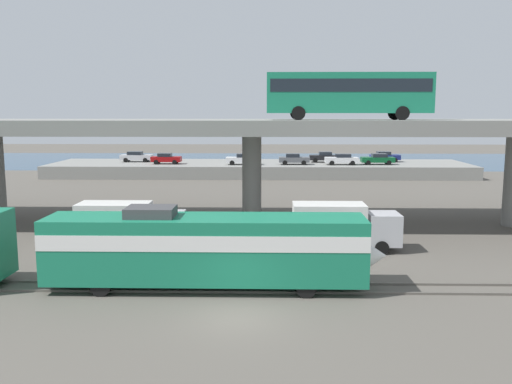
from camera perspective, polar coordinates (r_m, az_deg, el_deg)
ground_plane at (r=24.36m, az=-1.90°, el=-12.96°), size 260.00×260.00×0.00m
rail_strip_near at (r=27.41m, az=-1.52°, el=-10.37°), size 110.00×0.12×0.12m
rail_strip_far at (r=28.80m, az=-1.37°, el=-9.44°), size 110.00×0.12×0.12m
train_locomotive at (r=27.58m, az=-3.61°, el=-5.65°), size 17.00×3.04×4.18m
highway_overpass at (r=42.71m, az=-0.45°, el=6.44°), size 96.00×10.75×8.27m
transit_bus_on_overpass at (r=41.48m, az=9.57°, el=10.25°), size 12.00×2.68×3.40m
service_truck_west at (r=35.68m, az=8.98°, el=-3.44°), size 6.80×2.46×3.04m
service_truck_east at (r=36.51m, az=-13.16°, el=-3.29°), size 6.80×2.46×3.04m
pier_parking_lot at (r=78.09m, az=0.34°, el=2.43°), size 58.52×12.59×1.72m
parked_car_0 at (r=75.51m, az=3.95°, el=3.46°), size 4.15×1.94×1.50m
parked_car_1 at (r=81.54m, az=13.24°, el=3.61°), size 4.21×1.92×1.50m
parked_car_2 at (r=79.43m, az=7.09°, el=3.65°), size 4.04×1.82×1.50m
parked_car_3 at (r=77.08m, az=12.57°, el=3.38°), size 4.50×1.82×1.50m
parked_car_4 at (r=81.29m, az=-12.33°, el=3.63°), size 4.56×1.91×1.50m
parked_car_5 at (r=75.13m, az=-1.39°, el=3.45°), size 4.46×1.89×1.50m
parked_car_6 at (r=75.80m, az=8.92°, el=3.40°), size 4.49×1.85×1.50m
parked_car_7 at (r=77.15m, az=-9.34°, el=3.47°), size 4.11×1.86×1.50m
harbor_water at (r=101.06m, az=0.56°, el=3.28°), size 140.00×36.00×0.01m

